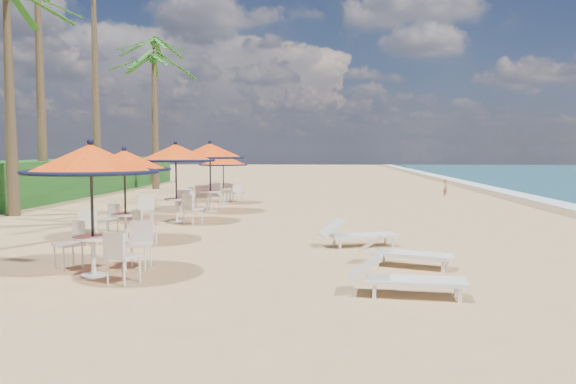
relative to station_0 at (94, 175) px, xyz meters
name	(u,v)px	position (x,y,z in m)	size (l,w,h in m)	color
ground	(354,277)	(4.64, 0.18, -1.81)	(160.00, 160.00, 0.00)	tan
station_0	(94,175)	(0.00, 0.00, 0.00)	(2.37, 2.37, 2.47)	black
station_1	(123,172)	(-0.86, 3.77, -0.08)	(2.26, 2.26, 2.36)	black
station_2	(175,163)	(-0.56, 7.56, 0.07)	(2.46, 2.46, 2.56)	black
station_3	(208,159)	(-0.16, 10.65, 0.12)	(2.52, 2.64, 2.63)	black
station_4	(225,166)	(-0.20, 14.18, -0.22)	(2.08, 2.15, 2.17)	black
lounger_near	(403,277)	(5.33, -1.11, -1.51)	(1.82, 0.75, 0.64)	silver
lounger_mid	(403,251)	(5.62, 1.16, -1.51)	(1.86, 1.17, 0.64)	silver
lounger_far	(356,234)	(4.84, 3.38, -1.50)	(1.91, 1.05, 0.65)	silver
palm_3	(6,7)	(-6.64, 8.89, 5.29)	(5.00, 5.00, 7.82)	brown
palm_6	(154,67)	(-5.81, 22.55, 5.29)	(5.00, 5.00, 7.82)	brown
palm_7	(154,51)	(-7.07, 26.80, 6.96)	(5.00, 5.00, 9.59)	brown
person	(446,187)	(10.05, 18.30, -1.36)	(0.33, 0.22, 0.90)	#996E4E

